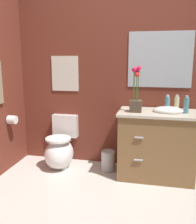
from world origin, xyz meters
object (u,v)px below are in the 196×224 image
hand_wash_bottle (177,104)px  trash_bin (108,161)px  wall_mirror (160,60)px  wall_poster (65,74)px  vanity_cabinet (156,144)px  toilet (60,149)px  flower_vase (136,97)px  soap_bottle (186,105)px  toilet_paper_roll (12,120)px  lotion_bottle (167,104)px

hand_wash_bottle → trash_bin: size_ratio=0.75×
trash_bin → wall_mirror: bearing=22.9°
hand_wash_bottle → wall_poster: wall_poster is taller
vanity_cabinet → hand_wash_bottle: size_ratio=4.96×
toilet → hand_wash_bottle: 1.64m
vanity_cabinet → wall_mirror: size_ratio=1.27×
flower_vase → wall_poster: size_ratio=1.14×
flower_vase → soap_bottle: flower_vase is taller
soap_bottle → wall_mirror: wall_mirror is taller
trash_bin → toilet_paper_roll: toilet_paper_roll is taller
toilet → hand_wash_bottle: size_ratio=3.37×
soap_bottle → lotion_bottle: (-0.21, 0.06, -0.00)m
hand_wash_bottle → trash_bin: bearing=-178.8°
toilet → toilet_paper_roll: size_ratio=6.27×
hand_wash_bottle → wall_poster: bearing=170.8°
toilet → trash_bin: 0.67m
lotion_bottle → wall_mirror: (-0.11, 0.24, 0.52)m
wall_mirror → hand_wash_bottle: bearing=-48.0°
hand_wash_bottle → toilet_paper_roll: bearing=-173.9°
vanity_cabinet → hand_wash_bottle: bearing=13.9°
trash_bin → wall_mirror: 1.47m
soap_bottle → wall_mirror: size_ratio=0.26×
toilet → soap_bottle: soap_bottle is taller
flower_vase → wall_poster: wall_poster is taller
lotion_bottle → wall_mirror: bearing=113.6°
toilet → hand_wash_bottle: bearing=1.0°
wall_mirror → toilet: bearing=-168.2°
hand_wash_bottle → wall_mirror: bearing=132.0°
flower_vase → lotion_bottle: flower_vase is taller
soap_bottle → wall_mirror: 0.68m
soap_bottle → toilet_paper_roll: (-2.18, -0.16, -0.25)m
wall_poster → toilet: bearing=-90.0°
soap_bottle → hand_wash_bottle: 0.12m
soap_bottle → lotion_bottle: bearing=163.8°
vanity_cabinet → wall_mirror: 1.06m
hand_wash_bottle → flower_vase: bearing=-166.7°
flower_vase → soap_bottle: 0.59m
hand_wash_bottle → trash_bin: 1.15m
vanity_cabinet → flower_vase: flower_vase is taller
vanity_cabinet → wall_poster: bearing=167.1°
toilet → vanity_cabinet: size_ratio=0.68×
lotion_bottle → wall_mirror: wall_mirror is taller
vanity_cabinet → hand_wash_bottle: hand_wash_bottle is taller
toilet → wall_mirror: bearing=11.8°
lotion_bottle → wall_mirror: size_ratio=0.25×
lotion_bottle → trash_bin: size_ratio=0.75×
vanity_cabinet → soap_bottle: (0.32, -0.01, 0.50)m
toilet → wall_mirror: wall_mirror is taller
flower_vase → wall_mirror: (0.26, 0.35, 0.44)m
wall_mirror → toilet_paper_roll: size_ratio=7.27×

